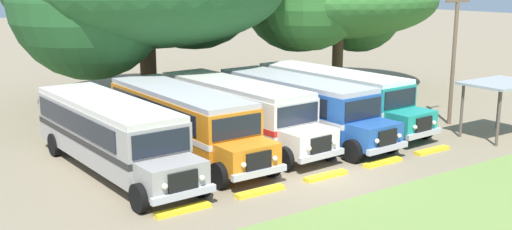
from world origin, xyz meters
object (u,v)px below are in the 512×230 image
object	(u,v)px
utility_pole	(454,53)
waiting_shelter	(501,87)
parked_bus_slot_1	(183,118)
parked_bus_slot_0	(110,132)
parked_bus_slot_2	(237,108)
parked_bus_slot_3	(297,104)
parked_bus_slot_4	(334,95)

from	to	relation	value
utility_pole	waiting_shelter	bearing A→B (deg)	-95.05
parked_bus_slot_1	utility_pole	bearing A→B (deg)	76.49
parked_bus_slot_0	parked_bus_slot_2	world-z (taller)	same
parked_bus_slot_1	waiting_shelter	world-z (taller)	parked_bus_slot_1
parked_bus_slot_1	parked_bus_slot_3	xyz separation A→B (m)	(6.11, -0.37, 0.00)
parked_bus_slot_1	parked_bus_slot_3	bearing A→B (deg)	85.54
utility_pole	waiting_shelter	xyz separation A→B (m)	(-0.27, -3.04, -1.31)
parked_bus_slot_1	parked_bus_slot_4	world-z (taller)	same
parked_bus_slot_0	utility_pole	bearing A→B (deg)	78.90
parked_bus_slot_2	parked_bus_slot_0	bearing A→B (deg)	-86.16
utility_pole	parked_bus_slot_1	bearing A→B (deg)	167.45
parked_bus_slot_4	utility_pole	xyz separation A→B (m)	(5.04, -3.52, 2.18)
parked_bus_slot_0	parked_bus_slot_4	bearing A→B (deg)	91.24
parked_bus_slot_1	parked_bus_slot_3	distance (m)	6.12
parked_bus_slot_3	waiting_shelter	distance (m)	9.81
parked_bus_slot_4	parked_bus_slot_2	bearing A→B (deg)	-93.53
parked_bus_slot_3	parked_bus_slot_1	bearing A→B (deg)	-96.33
parked_bus_slot_1	waiting_shelter	xyz separation A→B (m)	(13.95, -6.20, 0.87)
waiting_shelter	parked_bus_slot_0	bearing A→B (deg)	161.79
parked_bus_slot_3	parked_bus_slot_4	bearing A→B (deg)	100.41
parked_bus_slot_1	parked_bus_slot_2	distance (m)	3.08
parked_bus_slot_4	utility_pole	distance (m)	6.52
parked_bus_slot_0	parked_bus_slot_3	distance (m)	9.60
parked_bus_slot_1	parked_bus_slot_4	size ratio (longest dim) A/B	0.99
parked_bus_slot_0	parked_bus_slot_4	size ratio (longest dim) A/B	1.00
parked_bus_slot_0	waiting_shelter	distance (m)	18.39
parked_bus_slot_2	utility_pole	bearing A→B (deg)	69.12
parked_bus_slot_1	parked_bus_slot_2	world-z (taller)	same
parked_bus_slot_0	waiting_shelter	bearing A→B (deg)	69.35
parked_bus_slot_4	utility_pole	world-z (taller)	utility_pole
parked_bus_slot_3	waiting_shelter	bearing A→B (deg)	50.54
parked_bus_slot_1	parked_bus_slot_2	bearing A→B (deg)	95.79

